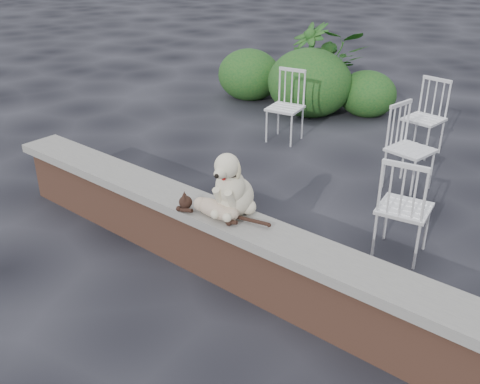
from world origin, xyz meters
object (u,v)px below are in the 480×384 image
Objects in this scene: dog at (235,181)px; cat at (215,208)px; chair_c at (405,206)px; chair_a at (285,107)px; chair_e at (411,148)px; chair_b at (424,118)px; potted_plant_a at (330,68)px; potted_plant_b at (309,61)px.

dog reaches higher than cat.
chair_c reaches higher than cat.
cat is at bearing -74.79° from chair_a.
cat is (-0.08, -0.15, -0.20)m from dog.
chair_b is (-0.30, 1.09, 0.00)m from chair_e.
chair_c is at bearing 41.66° from dog.
chair_b reaches higher than cat.
potted_plant_a reaches higher than potted_plant_b.
chair_e is at bearing 69.52° from cat.
dog is at bearing 51.76° from cat.
chair_e is (0.48, 2.62, -0.19)m from cat.
chair_b is at bearing -25.39° from potted_plant_b.
chair_a is 1.76m from chair_b.
chair_b is at bearing 24.79° from chair_e.
potted_plant_a is at bearing 160.29° from chair_b.
potted_plant_a is at bearing -21.81° from potted_plant_b.
dog is 0.59× the size of chair_e.
cat is 5.00m from potted_plant_a.
chair_e is at bearing 70.71° from dog.
chair_a is at bearing -78.45° from potted_plant_a.
potted_plant_a is at bearing 91.15° from chair_a.
potted_plant_b reaches higher than chair_e.
chair_e is (-0.52, 1.31, 0.00)m from chair_c.
potted_plant_a is (-1.95, 0.96, 0.16)m from chair_b.
chair_e is 0.75× the size of potted_plant_a.
potted_plant_a is at bearing -60.27° from chair_c.
chair_e is 0.76× the size of potted_plant_b.
chair_b is at bearing -80.84° from chair_c.
chair_c is at bearing -47.28° from potted_plant_b.
dog reaches higher than chair_b.
dog is 2.53m from chair_e.
potted_plant_a is at bearing 100.62° from cat.
potted_plant_a reaches higher than chair_b.
chair_b is 2.74m from potted_plant_b.
chair_e is 1.00× the size of chair_b.
chair_b is at bearing -26.32° from potted_plant_a.
dog is 0.45× the size of potted_plant_b.
potted_plant_a reaches higher than chair_e.
chair_a is (-1.51, 2.83, -0.39)m from dog.
cat is 0.99× the size of chair_c.
potted_plant_b is (-2.48, 1.18, 0.14)m from chair_b.
cat is 3.72m from chair_b.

